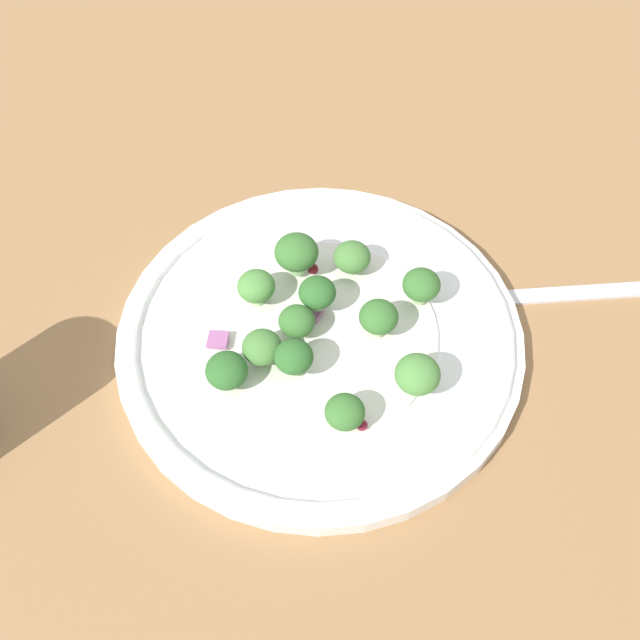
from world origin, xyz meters
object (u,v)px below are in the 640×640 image
fork (561,293)px  plate (320,336)px  broccoli_floret_0 (417,375)px  broccoli_floret_2 (312,290)px  broccoli_floret_1 (345,413)px

fork → plate: bearing=-132.4°
broccoli_floret_0 → broccoli_floret_2: same height
plate → broccoli_floret_2: (-1.51, 1.32, 2.49)cm
broccoli_floret_2 → fork: bearing=41.1°
broccoli_floret_0 → fork: size_ratio=0.18×
broccoli_floret_1 → broccoli_floret_2: size_ratio=0.99×
broccoli_floret_2 → fork: broccoli_floret_2 is taller
plate → broccoli_floret_0: 7.87cm
broccoli_floret_2 → fork: (13.29, 11.59, -3.10)cm
plate → broccoli_floret_1: broccoli_floret_1 is taller
broccoli_floret_2 → broccoli_floret_0: bearing=-11.1°
broccoli_floret_0 → broccoli_floret_1: 5.11cm
plate → broccoli_floret_2: broccoli_floret_2 is taller
broccoli_floret_1 → broccoli_floret_2: (-6.64, 6.29, 0.41)cm
plate → fork: bearing=47.6°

